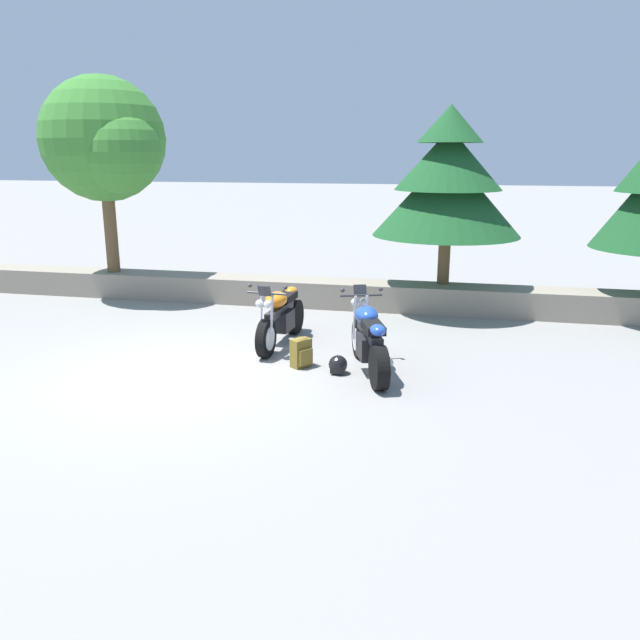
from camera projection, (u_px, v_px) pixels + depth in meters
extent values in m
plane|color=gray|center=(175.00, 376.00, 9.28)|extent=(120.00, 120.00, 0.00)
cube|color=gray|center=(269.00, 291.00, 13.74)|extent=(36.00, 0.80, 0.55)
cylinder|color=black|center=(266.00, 338.00, 10.07)|extent=(0.18, 0.63, 0.62)
cylinder|color=black|center=(294.00, 317.00, 11.41)|extent=(0.22, 0.63, 0.62)
cylinder|color=silver|center=(266.00, 338.00, 10.07)|extent=(0.18, 0.39, 0.38)
cube|color=black|center=(282.00, 320.00, 10.76)|extent=(0.35, 0.50, 0.34)
cube|color=#2D2D30|center=(280.00, 310.00, 10.61)|extent=(0.21, 1.11, 0.12)
ellipsoid|color=orange|center=(276.00, 300.00, 10.42)|extent=(0.37, 0.54, 0.26)
cube|color=black|center=(286.00, 297.00, 10.88)|extent=(0.29, 0.57, 0.12)
ellipsoid|color=orange|center=(291.00, 291.00, 11.15)|extent=(0.24, 0.29, 0.16)
cylinder|color=#2D2D30|center=(267.00, 293.00, 9.96)|extent=(0.66, 0.08, 0.04)
sphere|color=silver|center=(268.00, 304.00, 9.84)|extent=(0.13, 0.13, 0.13)
sphere|color=silver|center=(260.00, 304.00, 9.88)|extent=(0.13, 0.13, 0.13)
cube|color=#26282D|center=(264.00, 291.00, 9.85)|extent=(0.21, 0.11, 0.18)
cylinder|color=silver|center=(281.00, 317.00, 11.21)|extent=(0.13, 0.39, 0.11)
cylinder|color=silver|center=(272.00, 316.00, 9.99)|extent=(0.05, 0.17, 0.73)
cylinder|color=silver|center=(261.00, 316.00, 10.03)|extent=(0.05, 0.17, 0.73)
sphere|color=#2D2D30|center=(285.00, 288.00, 9.89)|extent=(0.07, 0.07, 0.07)
sphere|color=#2D2D30|center=(250.00, 286.00, 10.05)|extent=(0.07, 0.07, 0.07)
cylinder|color=black|center=(359.00, 338.00, 10.07)|extent=(0.34, 0.63, 0.62)
cylinder|color=black|center=(379.00, 368.00, 8.69)|extent=(0.38, 0.64, 0.62)
cylinder|color=silver|center=(359.00, 338.00, 10.07)|extent=(0.28, 0.42, 0.38)
cube|color=black|center=(369.00, 347.00, 9.30)|extent=(0.46, 0.56, 0.34)
cube|color=#2D2D30|center=(368.00, 332.00, 9.35)|extent=(0.50, 1.08, 0.12)
ellipsoid|color=#2347A8|center=(367.00, 315.00, 9.43)|extent=(0.50, 0.60, 0.26)
cube|color=black|center=(373.00, 327.00, 8.99)|extent=(0.43, 0.61, 0.12)
ellipsoid|color=#2347A8|center=(378.00, 330.00, 8.69)|extent=(0.30, 0.34, 0.16)
cylinder|color=#2D2D30|center=(361.00, 295.00, 9.81)|extent=(0.63, 0.26, 0.04)
sphere|color=silver|center=(355.00, 302.00, 9.97)|extent=(0.13, 0.13, 0.13)
sphere|color=silver|center=(364.00, 302.00, 9.98)|extent=(0.13, 0.13, 0.13)
cube|color=#26282D|center=(360.00, 290.00, 9.89)|extent=(0.22, 0.16, 0.18)
cylinder|color=silver|center=(387.00, 358.00, 8.92)|extent=(0.23, 0.39, 0.11)
cylinder|color=silver|center=(355.00, 317.00, 9.92)|extent=(0.10, 0.17, 0.73)
cylinder|color=silver|center=(366.00, 317.00, 9.95)|extent=(0.10, 0.17, 0.73)
sphere|color=#2D2D30|center=(343.00, 290.00, 9.70)|extent=(0.07, 0.07, 0.07)
sphere|color=#2D2D30|center=(381.00, 289.00, 9.78)|extent=(0.07, 0.07, 0.07)
cube|color=brown|center=(301.00, 353.00, 9.63)|extent=(0.32, 0.35, 0.44)
cube|color=brown|center=(306.00, 357.00, 9.56)|extent=(0.18, 0.22, 0.24)
ellipsoid|color=brown|center=(301.00, 340.00, 9.58)|extent=(0.31, 0.33, 0.08)
cube|color=#403513|center=(301.00, 349.00, 9.75)|extent=(0.05, 0.06, 0.37)
cube|color=#403513|center=(292.00, 351.00, 9.65)|extent=(0.05, 0.06, 0.37)
sphere|color=black|center=(338.00, 365.00, 9.34)|extent=(0.28, 0.28, 0.28)
ellipsoid|color=black|center=(337.00, 366.00, 9.27)|extent=(0.23, 0.06, 0.12)
cube|color=black|center=(337.00, 371.00, 9.29)|extent=(0.20, 0.08, 0.08)
cylinder|color=brown|center=(111.00, 230.00, 14.16)|extent=(0.28, 0.28, 1.91)
sphere|color=#387A2D|center=(103.00, 139.00, 13.66)|extent=(2.68, 2.68, 2.68)
sphere|color=#387A2D|center=(120.00, 152.00, 13.23)|extent=(1.74, 1.74, 1.74)
cylinder|color=brown|center=(444.00, 252.00, 12.94)|extent=(0.24, 0.24, 1.33)
cone|color=#194C23|center=(447.00, 194.00, 12.64)|extent=(2.97, 2.97, 1.66)
cone|color=#194C23|center=(449.00, 159.00, 12.47)|extent=(2.14, 2.14, 1.19)
cone|color=#194C23|center=(451.00, 123.00, 12.30)|extent=(1.31, 1.31, 0.73)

